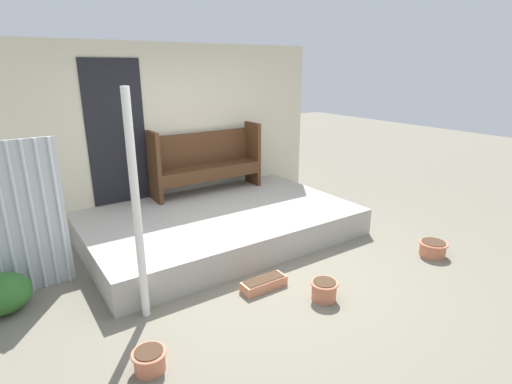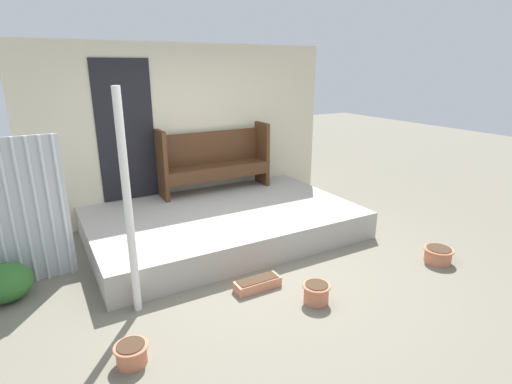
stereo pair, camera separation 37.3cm
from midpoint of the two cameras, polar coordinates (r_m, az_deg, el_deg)
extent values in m
plane|color=#706B5B|center=(4.72, 2.37, -11.23)|extent=(24.00, 24.00, 0.00)
cube|color=#A8A399|center=(5.59, -2.74, -4.37)|extent=(3.55, 2.28, 0.37)
cube|color=beige|center=(6.33, -7.76, 8.59)|extent=(4.75, 0.06, 2.60)
cube|color=black|center=(5.99, -16.41, 8.27)|extent=(0.80, 0.02, 2.00)
cylinder|color=silver|center=(4.73, -29.71, -2.92)|extent=(0.04, 0.04, 1.61)
cylinder|color=silver|center=(4.73, -28.26, -2.70)|extent=(0.04, 0.04, 1.61)
cylinder|color=silver|center=(4.73, -26.81, -2.48)|extent=(0.04, 0.04, 1.61)
cylinder|color=silver|center=(4.74, -25.36, -2.26)|extent=(0.04, 0.04, 1.61)
cylinder|color=silver|center=(4.75, -23.91, -2.04)|extent=(0.04, 0.04, 1.61)
cylinder|color=white|center=(3.71, -15.11, -2.15)|extent=(0.07, 0.07, 2.12)
cube|color=#4C2D19|center=(5.96, -11.53, 3.72)|extent=(0.06, 0.40, 1.03)
cube|color=#4C2D19|center=(6.66, 2.48, 5.50)|extent=(0.06, 0.40, 1.03)
cube|color=#4C2D19|center=(6.29, -4.12, 3.69)|extent=(1.64, 0.41, 0.04)
cube|color=#4C2D19|center=(6.15, -3.36, 2.46)|extent=(1.63, 0.04, 0.15)
cube|color=#4C2D19|center=(6.39, -4.87, 6.38)|extent=(1.63, 0.05, 0.50)
cylinder|color=#C67251|center=(3.51, -14.27, -21.63)|extent=(0.24, 0.24, 0.17)
torus|color=#C67251|center=(3.47, -14.36, -20.71)|extent=(0.28, 0.28, 0.02)
cylinder|color=#422D1E|center=(3.46, -14.39, -20.50)|extent=(0.22, 0.22, 0.01)
cylinder|color=#C67251|center=(4.19, 11.22, -14.09)|extent=(0.25, 0.25, 0.20)
torus|color=#C67251|center=(4.15, 11.29, -13.08)|extent=(0.29, 0.29, 0.02)
cylinder|color=#422D1E|center=(4.14, 11.30, -12.89)|extent=(0.23, 0.23, 0.01)
cylinder|color=#C67251|center=(5.42, 26.40, -8.14)|extent=(0.31, 0.31, 0.18)
torus|color=#C67251|center=(5.39, 26.51, -7.40)|extent=(0.35, 0.35, 0.02)
cylinder|color=#422D1E|center=(5.39, 26.53, -7.25)|extent=(0.28, 0.28, 0.01)
cube|color=tan|center=(4.36, 2.73, -13.05)|extent=(0.50, 0.18, 0.11)
cube|color=#422D1E|center=(4.33, 2.74, -12.40)|extent=(0.44, 0.15, 0.01)
ellipsoid|color=#2D6628|center=(4.72, -30.39, -11.20)|extent=(0.53, 0.47, 0.39)
camera|label=1|loc=(0.19, -87.78, 0.70)|focal=28.00mm
camera|label=2|loc=(0.19, 92.22, -0.70)|focal=28.00mm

